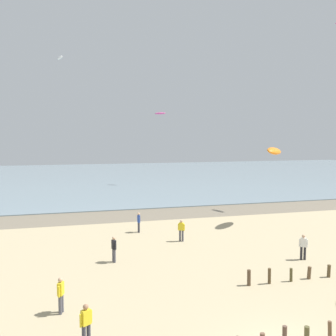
{
  "coord_description": "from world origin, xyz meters",
  "views": [
    {
      "loc": [
        -7.78,
        -11.1,
        8.22
      ],
      "look_at": [
        -1.45,
        13.2,
        6.07
      ],
      "focal_mm": 39.27,
      "sensor_mm": 36.0,
      "label": 1
    }
  ],
  "objects_px": {
    "person_by_waterline": "(181,230)",
    "person_trailing_behind": "(139,222)",
    "kite_aloft_0": "(60,58)",
    "person_right_flank": "(61,294)",
    "kite_aloft_2": "(160,113)",
    "person_left_flank": "(114,248)",
    "person_nearest_camera": "(303,246)",
    "person_mid_beach": "(86,324)",
    "kite_aloft_3": "(274,151)"
  },
  "relations": [
    {
      "from": "person_by_waterline",
      "to": "person_trailing_behind",
      "type": "height_order",
      "value": "same"
    },
    {
      "from": "kite_aloft_0",
      "to": "person_right_flank",
      "type": "bearing_deg",
      "value": -11.46
    },
    {
      "from": "kite_aloft_2",
      "to": "person_right_flank",
      "type": "bearing_deg",
      "value": -69.7
    },
    {
      "from": "person_right_flank",
      "to": "person_left_flank",
      "type": "bearing_deg",
      "value": 63.75
    },
    {
      "from": "person_nearest_camera",
      "to": "person_right_flank",
      "type": "height_order",
      "value": "same"
    },
    {
      "from": "person_left_flank",
      "to": "person_trailing_behind",
      "type": "relative_size",
      "value": 1.0
    },
    {
      "from": "person_right_flank",
      "to": "kite_aloft_2",
      "type": "xyz_separation_m",
      "value": [
        15.18,
        43.74,
        11.23
      ]
    },
    {
      "from": "kite_aloft_0",
      "to": "person_nearest_camera",
      "type": "bearing_deg",
      "value": 15.54
    },
    {
      "from": "kite_aloft_0",
      "to": "person_mid_beach",
      "type": "bearing_deg",
      "value": -9.94
    },
    {
      "from": "person_right_flank",
      "to": "person_trailing_behind",
      "type": "height_order",
      "value": "same"
    },
    {
      "from": "person_nearest_camera",
      "to": "kite_aloft_2",
      "type": "relative_size",
      "value": 0.85
    },
    {
      "from": "person_mid_beach",
      "to": "kite_aloft_3",
      "type": "distance_m",
      "value": 24.9
    },
    {
      "from": "person_left_flank",
      "to": "kite_aloft_3",
      "type": "bearing_deg",
      "value": 23.73
    },
    {
      "from": "person_trailing_behind",
      "to": "kite_aloft_0",
      "type": "xyz_separation_m",
      "value": [
        -6.71,
        20.47,
        17.61
      ]
    },
    {
      "from": "kite_aloft_3",
      "to": "person_nearest_camera",
      "type": "bearing_deg",
      "value": -153.34
    },
    {
      "from": "person_nearest_camera",
      "to": "person_right_flank",
      "type": "distance_m",
      "value": 15.92
    },
    {
      "from": "person_mid_beach",
      "to": "kite_aloft_0",
      "type": "height_order",
      "value": "kite_aloft_0"
    },
    {
      "from": "person_left_flank",
      "to": "kite_aloft_3",
      "type": "height_order",
      "value": "kite_aloft_3"
    },
    {
      "from": "person_nearest_camera",
      "to": "kite_aloft_2",
      "type": "xyz_separation_m",
      "value": [
        -0.29,
        40.03,
        11.23
      ]
    },
    {
      "from": "person_mid_beach",
      "to": "kite_aloft_2",
      "type": "height_order",
      "value": "kite_aloft_2"
    },
    {
      "from": "kite_aloft_2",
      "to": "kite_aloft_3",
      "type": "distance_m",
      "value": 31.11
    },
    {
      "from": "person_nearest_camera",
      "to": "person_by_waterline",
      "type": "xyz_separation_m",
      "value": [
        -6.65,
        6.2,
        0.0
      ]
    },
    {
      "from": "kite_aloft_2",
      "to": "kite_aloft_0",
      "type": "bearing_deg",
      "value": -108.76
    },
    {
      "from": "person_by_waterline",
      "to": "kite_aloft_2",
      "type": "bearing_deg",
      "value": 79.36
    },
    {
      "from": "person_left_flank",
      "to": "kite_aloft_0",
      "type": "height_order",
      "value": "kite_aloft_0"
    },
    {
      "from": "person_trailing_behind",
      "to": "kite_aloft_0",
      "type": "distance_m",
      "value": 27.83
    },
    {
      "from": "person_right_flank",
      "to": "kite_aloft_3",
      "type": "bearing_deg",
      "value": 35.22
    },
    {
      "from": "person_by_waterline",
      "to": "person_left_flank",
      "type": "relative_size",
      "value": 1.0
    },
    {
      "from": "person_right_flank",
      "to": "person_nearest_camera",
      "type": "bearing_deg",
      "value": 13.48
    },
    {
      "from": "person_nearest_camera",
      "to": "person_by_waterline",
      "type": "distance_m",
      "value": 9.1
    },
    {
      "from": "kite_aloft_2",
      "to": "person_trailing_behind",
      "type": "bearing_deg",
      "value": -67.32
    },
    {
      "from": "kite_aloft_3",
      "to": "person_right_flank",
      "type": "bearing_deg",
      "value": 171.17
    },
    {
      "from": "person_mid_beach",
      "to": "kite_aloft_2",
      "type": "distance_m",
      "value": 50.17
    },
    {
      "from": "person_by_waterline",
      "to": "person_trailing_behind",
      "type": "xyz_separation_m",
      "value": [
        -2.77,
        3.54,
        0.0
      ]
    },
    {
      "from": "person_by_waterline",
      "to": "kite_aloft_3",
      "type": "distance_m",
      "value": 12.14
    },
    {
      "from": "person_nearest_camera",
      "to": "person_trailing_behind",
      "type": "bearing_deg",
      "value": 134.02
    },
    {
      "from": "person_right_flank",
      "to": "kite_aloft_3",
      "type": "xyz_separation_m",
      "value": [
        18.83,
        13.3,
        5.98
      ]
    },
    {
      "from": "person_nearest_camera",
      "to": "kite_aloft_0",
      "type": "height_order",
      "value": "kite_aloft_0"
    },
    {
      "from": "kite_aloft_2",
      "to": "person_left_flank",
      "type": "bearing_deg",
      "value": -68.41
    },
    {
      "from": "person_mid_beach",
      "to": "kite_aloft_2",
      "type": "bearing_deg",
      "value": 73.19
    },
    {
      "from": "person_right_flank",
      "to": "person_mid_beach",
      "type": "bearing_deg",
      "value": -71.32
    },
    {
      "from": "person_nearest_camera",
      "to": "person_left_flank",
      "type": "relative_size",
      "value": 1.0
    },
    {
      "from": "person_nearest_camera",
      "to": "person_left_flank",
      "type": "distance_m",
      "value": 12.61
    },
    {
      "from": "person_mid_beach",
      "to": "person_right_flank",
      "type": "distance_m",
      "value": 3.24
    },
    {
      "from": "person_by_waterline",
      "to": "person_right_flank",
      "type": "relative_size",
      "value": 1.0
    },
    {
      "from": "person_trailing_behind",
      "to": "kite_aloft_0",
      "type": "height_order",
      "value": "kite_aloft_0"
    },
    {
      "from": "person_left_flank",
      "to": "person_right_flank",
      "type": "height_order",
      "value": "same"
    },
    {
      "from": "person_by_waterline",
      "to": "person_trailing_behind",
      "type": "distance_m",
      "value": 4.49
    },
    {
      "from": "person_nearest_camera",
      "to": "person_mid_beach",
      "type": "xyz_separation_m",
      "value": [
        -14.44,
        -6.78,
        0.0
      ]
    },
    {
      "from": "person_right_flank",
      "to": "kite_aloft_0",
      "type": "relative_size",
      "value": 0.85
    }
  ]
}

